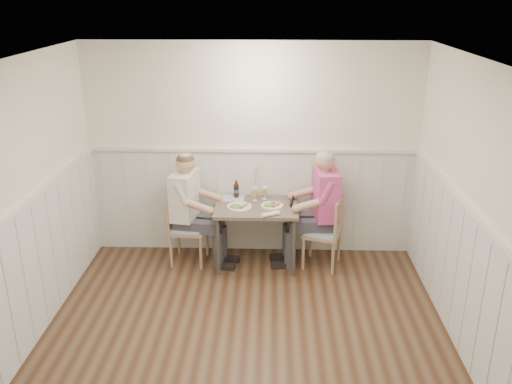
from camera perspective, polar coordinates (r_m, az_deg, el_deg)
ground_plane at (r=5.13m, az=-1.32°, el=-17.15°), size 4.50×4.50×0.00m
room_shell at (r=4.37m, az=-1.49°, el=-1.19°), size 4.04×4.54×2.60m
wainscot at (r=5.34m, az=-0.99°, el=-6.73°), size 4.00×4.49×1.34m
dining_table at (r=6.39m, az=0.06°, el=-2.29°), size 0.97×0.70×0.75m
chair_right at (r=6.45m, az=7.46°, el=-3.95°), size 0.52×0.52×0.88m
chair_left at (r=6.57m, az=-7.60°, el=-3.42°), size 0.46×0.46×0.89m
man_in_pink at (r=6.47m, az=6.89°, el=-2.59°), size 0.70×0.49×1.45m
diner_cream at (r=6.51m, az=-7.06°, el=-2.61°), size 0.71×0.50×1.41m
plate_man at (r=6.33m, az=1.64°, el=-1.36°), size 0.26×0.26×0.07m
plate_diner at (r=6.30m, az=-1.88°, el=-1.49°), size 0.29×0.29×0.07m
beer_glass_a at (r=6.52m, az=0.91°, el=0.13°), size 0.06×0.06×0.16m
beer_glass_b at (r=6.47m, az=-0.10°, el=0.05°), size 0.07×0.07×0.17m
beer_bottle at (r=6.58m, az=-2.09°, el=0.22°), size 0.06×0.06×0.22m
rolled_napkin at (r=6.06m, az=1.52°, el=-2.35°), size 0.22×0.15×0.05m
grass_vase at (r=6.55m, az=-0.19°, el=1.02°), size 0.05×0.05×0.44m
gingham_mat at (r=6.59m, az=-2.49°, el=-0.65°), size 0.29×0.23×0.01m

